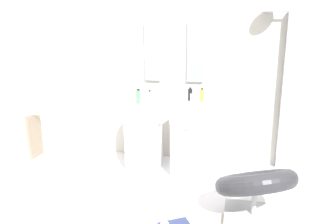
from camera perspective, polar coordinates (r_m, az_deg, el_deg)
name	(u,v)px	position (r m, az deg, el deg)	size (l,w,h in m)	color
ground_plane	(142,218)	(3.39, -4.71, -18.33)	(4.80, 3.60, 0.04)	silver
rear_partition	(174,68)	(4.48, 1.15, 7.87)	(4.80, 0.10, 2.60)	beige
pedestal_sink_left	(144,133)	(4.21, -4.30, -3.69)	(0.49, 0.49, 1.03)	white
pedestal_sink_right	(189,136)	(4.09, 3.71, -4.25)	(0.49, 0.49, 1.03)	white
vanity_mirror_left	(152,52)	(4.46, -2.82, 10.71)	(0.22, 0.03, 0.80)	#8C9EA8
vanity_mirror_right	(195,52)	(4.34, 4.88, 10.58)	(0.22, 0.03, 0.80)	#8C9EA8
shower_column	(286,89)	(4.35, 20.35, 3.85)	(0.49, 0.24, 2.05)	#B7BABF
lounge_chair	(255,187)	(3.26, 15.28, -12.75)	(1.07, 1.07, 0.65)	#B7BABF
towel_rack	(33,137)	(3.95, -22.94, -4.14)	(0.37, 0.22, 0.95)	#B7BABF
soap_bottle_green	(138,97)	(3.96, -5.28, 2.73)	(0.06, 0.06, 0.19)	#59996B
soap_bottle_amber	(202,96)	(4.05, 6.08, 2.93)	(0.04, 0.04, 0.18)	#C68C38
soap_bottle_grey	(150,95)	(4.22, -3.27, 3.03)	(0.05, 0.05, 0.12)	#99999E
soap_bottle_black	(190,95)	(4.13, 3.97, 3.12)	(0.06, 0.06, 0.17)	black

